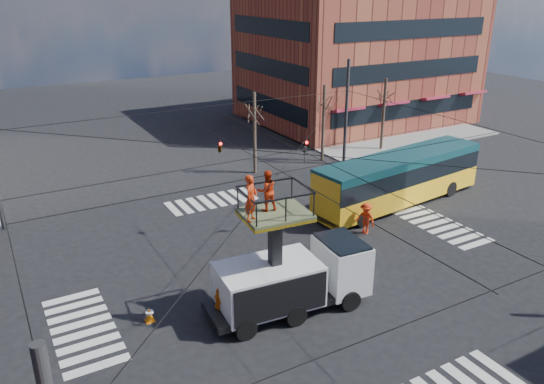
{
  "coord_description": "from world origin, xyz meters",
  "views": [
    {
      "loc": [
        -12.15,
        -19.42,
        13.0
      ],
      "look_at": [
        0.25,
        2.54,
        3.12
      ],
      "focal_mm": 35.0,
      "sensor_mm": 36.0,
      "label": 1
    }
  ],
  "objects_px": {
    "utility_truck": "(292,265)",
    "traffic_cone": "(149,314)",
    "flagger": "(366,218)",
    "city_bus": "(399,178)",
    "worker_ground": "(220,305)"
  },
  "relations": [
    {
      "from": "utility_truck",
      "to": "traffic_cone",
      "type": "bearing_deg",
      "value": 164.83
    },
    {
      "from": "utility_truck",
      "to": "traffic_cone",
      "type": "xyz_separation_m",
      "value": [
        -5.63,
        2.05,
        -1.74
      ]
    },
    {
      "from": "flagger",
      "to": "utility_truck",
      "type": "bearing_deg",
      "value": -75.88
    },
    {
      "from": "traffic_cone",
      "to": "utility_truck",
      "type": "bearing_deg",
      "value": -20.04
    },
    {
      "from": "city_bus",
      "to": "worker_ground",
      "type": "xyz_separation_m",
      "value": [
        -15.14,
        -6.19,
        -0.91
      ]
    },
    {
      "from": "traffic_cone",
      "to": "worker_ground",
      "type": "distance_m",
      "value": 2.97
    },
    {
      "from": "worker_ground",
      "to": "flagger",
      "type": "bearing_deg",
      "value": -68.32
    },
    {
      "from": "utility_truck",
      "to": "traffic_cone",
      "type": "height_order",
      "value": "utility_truck"
    },
    {
      "from": "utility_truck",
      "to": "traffic_cone",
      "type": "distance_m",
      "value": 6.24
    },
    {
      "from": "traffic_cone",
      "to": "flagger",
      "type": "bearing_deg",
      "value": 9.6
    },
    {
      "from": "city_bus",
      "to": "flagger",
      "type": "xyz_separation_m",
      "value": [
        -4.61,
        -2.48,
        -0.81
      ]
    },
    {
      "from": "city_bus",
      "to": "traffic_cone",
      "type": "height_order",
      "value": "city_bus"
    },
    {
      "from": "utility_truck",
      "to": "worker_ground",
      "type": "height_order",
      "value": "utility_truck"
    },
    {
      "from": "city_bus",
      "to": "worker_ground",
      "type": "distance_m",
      "value": 16.38
    },
    {
      "from": "utility_truck",
      "to": "city_bus",
      "type": "distance_m",
      "value": 13.79
    }
  ]
}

